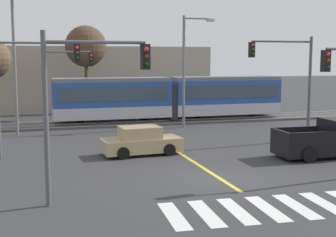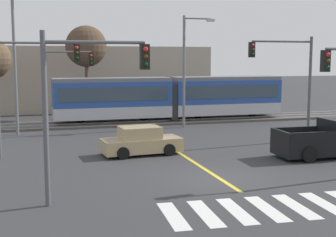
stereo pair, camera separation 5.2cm
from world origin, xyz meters
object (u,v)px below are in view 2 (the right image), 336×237
(pickup_truck, at_px, (328,141))
(traffic_light_mid_left, at_px, (26,76))
(traffic_light_far_left, at_px, (62,76))
(street_lamp_centre, at_px, (187,64))
(street_lamp_west, at_px, (16,52))
(light_rail_tram, at_px, (171,97))
(sedan_crossing, at_px, (141,142))
(traffic_light_near_left, at_px, (82,90))
(traffic_light_mid_right, at_px, (290,71))
(bare_tree_west, at_px, (86,47))

(pickup_truck, bearing_deg, traffic_light_mid_left, 164.07)
(traffic_light_far_left, xyz_separation_m, street_lamp_centre, (9.06, 0.81, 0.75))
(street_lamp_west, bearing_deg, traffic_light_mid_left, -85.40)
(light_rail_tram, bearing_deg, pickup_truck, -75.08)
(pickup_truck, bearing_deg, street_lamp_west, 142.71)
(sedan_crossing, xyz_separation_m, traffic_light_near_left, (-3.86, -7.65, 3.32))
(light_rail_tram, relative_size, pickup_truck, 3.39)
(street_lamp_west, bearing_deg, pickup_truck, -37.29)
(light_rail_tram, bearing_deg, traffic_light_mid_right, -67.31)
(light_rail_tram, height_order, pickup_truck, light_rail_tram)
(traffic_light_near_left, relative_size, traffic_light_mid_left, 0.97)
(sedan_crossing, height_order, traffic_light_mid_left, traffic_light_mid_left)
(traffic_light_near_left, bearing_deg, light_rail_tram, 65.16)
(sedan_crossing, xyz_separation_m, street_lamp_centre, (5.53, 8.79, 4.00))
(traffic_light_mid_right, xyz_separation_m, street_lamp_centre, (-4.10, 7.48, 0.38))
(sedan_crossing, xyz_separation_m, traffic_light_far_left, (-3.54, 7.98, 3.24))
(traffic_light_mid_left, xyz_separation_m, street_lamp_centre, (11.30, 7.80, 0.50))
(traffic_light_far_left, bearing_deg, light_rail_tram, 24.24)
(traffic_light_mid_left, bearing_deg, traffic_light_mid_right, 1.18)
(light_rail_tram, relative_size, bare_tree_west, 2.37)
(light_rail_tram, xyz_separation_m, bare_tree_west, (-6.23, 3.74, 4.00))
(pickup_truck, bearing_deg, sedan_crossing, 160.36)
(traffic_light_mid_right, bearing_deg, street_lamp_centre, 118.72)
(traffic_light_mid_left, relative_size, bare_tree_west, 0.80)
(sedan_crossing, relative_size, pickup_truck, 0.79)
(traffic_light_near_left, xyz_separation_m, traffic_light_mid_left, (-1.92, 8.64, 0.17))
(traffic_light_mid_right, bearing_deg, traffic_light_near_left, -146.41)
(sedan_crossing, bearing_deg, street_lamp_west, 126.59)
(bare_tree_west, bearing_deg, traffic_light_near_left, -96.90)
(street_lamp_west, relative_size, street_lamp_centre, 1.21)
(traffic_light_far_left, height_order, street_lamp_centre, street_lamp_centre)
(traffic_light_mid_right, bearing_deg, bare_tree_west, 126.63)
(street_lamp_centre, bearing_deg, pickup_truck, -72.90)
(pickup_truck, distance_m, street_lamp_centre, 13.22)
(traffic_light_mid_right, bearing_deg, traffic_light_mid_left, -178.82)
(pickup_truck, bearing_deg, light_rail_tram, 104.92)
(traffic_light_mid_right, distance_m, street_lamp_west, 17.64)
(sedan_crossing, xyz_separation_m, street_lamp_west, (-6.39, 8.61, 4.79))
(pickup_truck, height_order, traffic_light_far_left, traffic_light_far_left)
(traffic_light_far_left, relative_size, traffic_light_mid_right, 0.95)
(sedan_crossing, relative_size, traffic_light_mid_left, 0.69)
(light_rail_tram, xyz_separation_m, street_lamp_centre, (0.33, -3.12, 2.65))
(pickup_truck, distance_m, traffic_light_far_left, 17.32)
(sedan_crossing, xyz_separation_m, traffic_light_mid_left, (-5.78, 0.99, 3.49))
(street_lamp_centre, xyz_separation_m, bare_tree_west, (-6.56, 6.86, 1.35))
(light_rail_tram, xyz_separation_m, sedan_crossing, (-5.19, -11.91, -1.35))
(light_rail_tram, bearing_deg, bare_tree_west, 149.01)
(traffic_light_far_left, distance_m, street_lamp_centre, 9.13)
(light_rail_tram, relative_size, traffic_light_far_left, 3.03)
(sedan_crossing, bearing_deg, light_rail_tram, 66.44)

